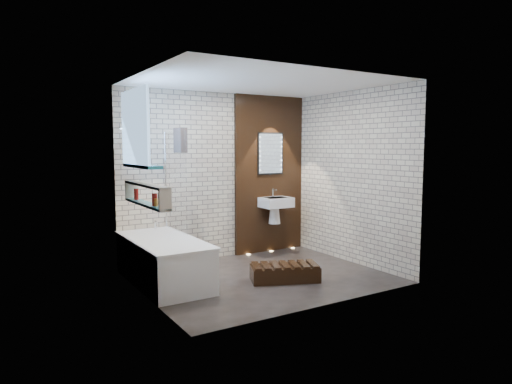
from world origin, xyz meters
TOP-DOWN VIEW (x-y plane):
  - ground at (0.00, 0.00)m, footprint 3.20×3.20m
  - room_shell at (0.00, 0.00)m, footprint 3.24×3.20m
  - walnut_panel at (0.95, 1.27)m, footprint 1.30×0.06m
  - clerestory_window at (-1.57, 0.35)m, footprint 0.18×1.00m
  - display_niche at (-1.53, 0.15)m, footprint 0.14×1.30m
  - bathtub at (-1.22, 0.45)m, footprint 0.79×1.74m
  - bath_screen at (-0.87, 0.89)m, footprint 0.01×0.78m
  - towel at (-0.87, 0.68)m, footprint 0.10×0.26m
  - shower_head at (-1.30, 0.95)m, footprint 0.18×0.18m
  - washbasin at (0.95, 1.07)m, footprint 0.50×0.36m
  - led_mirror at (0.95, 1.23)m, footprint 0.50×0.02m
  - walnut_step at (0.17, -0.30)m, footprint 0.97×0.71m
  - niche_bottles at (-1.53, 0.11)m, footprint 0.06×0.79m
  - sill_vases at (-1.50, 0.41)m, footprint 0.17×0.17m
  - floor_uplights at (0.95, 1.20)m, footprint 0.96×0.06m

SIDE VIEW (x-z plane):
  - ground at x=0.00m, z-range 0.00..0.00m
  - floor_uplights at x=0.95m, z-range 0.00..0.01m
  - walnut_step at x=0.17m, z-range 0.00..0.20m
  - bathtub at x=-1.22m, z-range -0.06..0.64m
  - washbasin at x=0.95m, z-range 0.50..1.08m
  - niche_bottles at x=-1.53m, z-range 1.10..1.24m
  - display_niche at x=-1.53m, z-range 1.07..1.33m
  - bath_screen at x=-0.87m, z-range 0.58..1.98m
  - walnut_panel at x=0.95m, z-range 0.00..2.60m
  - room_shell at x=0.00m, z-range 0.00..2.60m
  - sill_vases at x=-1.50m, z-range 1.55..1.72m
  - led_mirror at x=0.95m, z-range 1.30..2.00m
  - towel at x=-0.87m, z-range 1.68..2.02m
  - clerestory_window at x=-1.57m, z-range 1.43..2.37m
  - shower_head at x=-1.30m, z-range 1.99..2.01m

